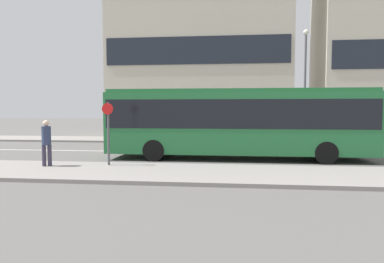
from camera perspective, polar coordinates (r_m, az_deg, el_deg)
The scene contains 9 objects.
ground_plane at distance 18.65m, azimuth -7.06°, elevation -3.36°, with size 120.00×120.00×0.00m, color #595654.
sidewalk_near at distance 12.72m, azimuth -13.66°, elevation -6.53°, with size 44.00×3.50×0.13m.
sidewalk_far at distance 24.73m, azimuth -3.69°, elevation -1.42°, with size 44.00×3.50×0.13m.
lane_centerline at distance 18.65m, azimuth -7.06°, elevation -3.35°, with size 41.80×0.16×0.01m.
city_bus at distance 15.90m, azimuth 7.52°, elevation 2.06°, with size 11.90×2.56×3.20m.
parked_car_0 at distance 23.26m, azimuth 27.73°, elevation -0.82°, with size 4.15×1.71×1.29m.
pedestrian_near_stop at distance 14.19m, azimuth -23.10°, elevation -1.31°, with size 0.34×0.34×1.76m.
bus_stop_sign at distance 13.65m, azimuth -13.79°, elevation 0.57°, with size 0.44×0.12×2.46m.
street_lamp at distance 23.86m, azimuth 18.34°, elevation 9.03°, with size 0.36×0.36×7.33m.
Camera 1 is at (4.32, -17.99, 2.33)m, focal length 32.00 mm.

